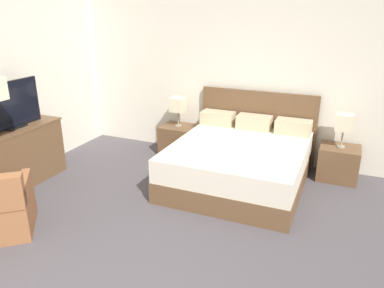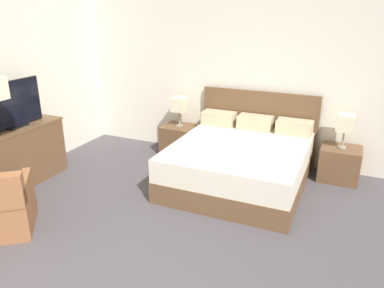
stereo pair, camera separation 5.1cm
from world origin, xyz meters
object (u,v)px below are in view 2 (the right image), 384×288
at_px(table_lamp_left, 179,105).
at_px(dresser, 18,156).
at_px(nightstand_right, 339,164).
at_px(tv, 12,105).
at_px(bed, 240,161).
at_px(table_lamp_right, 345,123).
at_px(nightstand_left, 180,140).

relative_size(table_lamp_left, dresser, 0.35).
distance_m(nightstand_right, tv, 4.53).
relative_size(bed, table_lamp_left, 4.09).
xyz_separation_m(bed, table_lamp_left, (-1.25, 0.67, 0.52)).
bearing_deg(table_lamp_right, tv, -154.95).
bearing_deg(nightstand_left, nightstand_right, 0.00).
height_order(nightstand_left, table_lamp_right, table_lamp_right).
distance_m(table_lamp_right, tv, 4.45).
relative_size(bed, tv, 2.16).
bearing_deg(nightstand_right, nightstand_left, 180.00).
distance_m(nightstand_right, table_lamp_left, 2.58).
bearing_deg(nightstand_left, table_lamp_left, 90.00).
bearing_deg(nightstand_right, table_lamp_left, 179.97).
xyz_separation_m(bed, nightstand_left, (-1.25, 0.67, -0.08)).
distance_m(bed, nightstand_left, 1.42).
relative_size(bed, table_lamp_right, 4.09).
bearing_deg(nightstand_left, tv, -128.90).
xyz_separation_m(nightstand_left, tv, (-1.52, -1.88, 0.87)).
xyz_separation_m(table_lamp_right, dresser, (-4.03, -1.93, -0.42)).
xyz_separation_m(nightstand_left, table_lamp_left, (-0.00, 0.00, 0.60)).
distance_m(nightstand_right, dresser, 4.47).
xyz_separation_m(bed, tv, (-2.77, -1.21, 0.79)).
bearing_deg(nightstand_left, bed, -28.02).
relative_size(table_lamp_left, table_lamp_right, 1.00).
bearing_deg(table_lamp_right, dresser, -154.40).
relative_size(nightstand_right, table_lamp_right, 1.13).
xyz_separation_m(table_lamp_left, tv, (-1.52, -1.88, 0.28)).
bearing_deg(table_lamp_left, tv, -128.87).
xyz_separation_m(nightstand_right, tv, (-4.02, -1.88, 0.87)).
bearing_deg(tv, table_lamp_left, 51.13).
height_order(nightstand_left, nightstand_right, same).
xyz_separation_m(table_lamp_left, dresser, (-1.52, -1.93, -0.42)).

